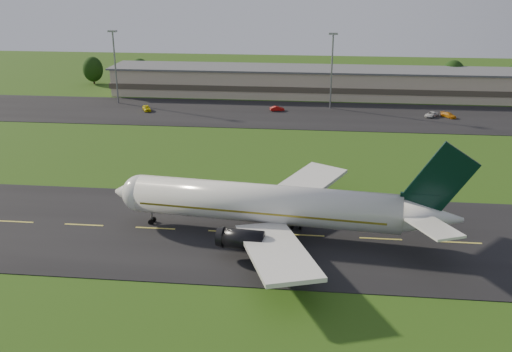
# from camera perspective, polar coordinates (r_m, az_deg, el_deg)

# --- Properties ---
(ground) EXTENTS (360.00, 360.00, 0.00)m
(ground) POSITION_cam_1_polar(r_m,az_deg,el_deg) (83.20, 4.78, -5.97)
(ground) COLOR #254110
(ground) RESTS_ON ground
(taxiway) EXTENTS (220.00, 30.00, 0.10)m
(taxiway) POSITION_cam_1_polar(r_m,az_deg,el_deg) (83.18, 4.78, -5.94)
(taxiway) COLOR black
(taxiway) RESTS_ON ground
(apron) EXTENTS (260.00, 30.00, 0.10)m
(apron) POSITION_cam_1_polar(r_m,az_deg,el_deg) (151.21, 5.55, 6.10)
(apron) COLOR black
(apron) RESTS_ON ground
(airliner) EXTENTS (51.24, 41.96, 15.57)m
(airliner) POSITION_cam_1_polar(r_m,az_deg,el_deg) (81.38, 1.55, -2.92)
(airliner) COLOR white
(airliner) RESTS_ON ground
(terminal) EXTENTS (145.00, 16.00, 8.40)m
(terminal) POSITION_cam_1_polar(r_m,az_deg,el_deg) (174.07, 7.85, 9.20)
(terminal) COLOR #B9A78D
(terminal) RESTS_ON ground
(light_mast_west) EXTENTS (2.40, 1.20, 20.35)m
(light_mast_west) POSITION_cam_1_polar(r_m,az_deg,el_deg) (166.28, -13.95, 11.35)
(light_mast_west) COLOR gray
(light_mast_west) RESTS_ON ground
(light_mast_centre) EXTENTS (2.40, 1.20, 20.35)m
(light_mast_centre) POSITION_cam_1_polar(r_m,az_deg,el_deg) (156.61, 7.61, 11.25)
(light_mast_centre) COLOR gray
(light_mast_centre) RESTS_ON ground
(tree_line) EXTENTS (195.10, 9.29, 10.21)m
(tree_line) POSITION_cam_1_polar(r_m,az_deg,el_deg) (187.42, 17.43, 9.58)
(tree_line) COLOR black
(tree_line) RESTS_ON ground
(service_vehicle_a) EXTENTS (3.64, 4.76, 1.51)m
(service_vehicle_a) POSITION_cam_1_polar(r_m,az_deg,el_deg) (157.28, -10.88, 6.69)
(service_vehicle_a) COLOR #D3C40C
(service_vehicle_a) RESTS_ON apron
(service_vehicle_b) EXTENTS (4.02, 2.33, 1.25)m
(service_vehicle_b) POSITION_cam_1_polar(r_m,az_deg,el_deg) (154.60, 2.13, 6.75)
(service_vehicle_b) COLOR #A50D0B
(service_vehicle_b) RESTS_ON apron
(service_vehicle_c) EXTENTS (4.44, 4.97, 1.28)m
(service_vehicle_c) POSITION_cam_1_polar(r_m,az_deg,el_deg) (155.01, 17.15, 5.91)
(service_vehicle_c) COLOR silver
(service_vehicle_c) RESTS_ON apron
(service_vehicle_d) EXTENTS (4.06, 4.54, 1.27)m
(service_vehicle_d) POSITION_cam_1_polar(r_m,az_deg,el_deg) (155.63, 18.70, 5.79)
(service_vehicle_d) COLOR orange
(service_vehicle_d) RESTS_ON apron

